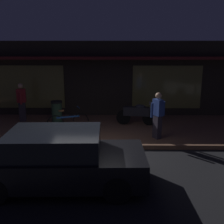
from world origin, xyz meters
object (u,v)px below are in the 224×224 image
object	(u,v)px
bicycle_parked	(68,122)
parked_car_near	(59,159)
motorcycle	(137,113)
person_bystander	(158,115)
person_photographer	(22,102)
trash_bin	(57,111)

from	to	relation	value
bicycle_parked	parked_car_near	xyz separation A→B (m)	(0.48, -3.99, 0.20)
motorcycle	person_bystander	xyz separation A→B (m)	(0.58, -1.67, 0.38)
person_bystander	parked_car_near	xyz separation A→B (m)	(-2.87, -3.13, -0.32)
motorcycle	parked_car_near	world-z (taller)	parked_car_near
parked_car_near	person_photographer	bearing A→B (deg)	117.03
person_bystander	trash_bin	world-z (taller)	person_bystander
motorcycle	parked_car_near	xyz separation A→B (m)	(-2.29, -4.80, 0.06)
person_bystander	parked_car_near	bearing A→B (deg)	-132.56
bicycle_parked	parked_car_near	bearing A→B (deg)	-83.18
person_bystander	bicycle_parked	bearing A→B (deg)	165.66
trash_bin	parked_car_near	distance (m)	5.30
person_photographer	motorcycle	bearing A→B (deg)	-5.74
bicycle_parked	person_bystander	world-z (taller)	person_bystander
motorcycle	trash_bin	distance (m)	3.48
motorcycle	person_bystander	size ratio (longest dim) A/B	1.02
trash_bin	motorcycle	bearing A→B (deg)	-6.15
motorcycle	person_photographer	distance (m)	5.04
bicycle_parked	trash_bin	xyz separation A→B (m)	(-0.68, 1.18, 0.11)
trash_bin	parked_car_near	size ratio (longest dim) A/B	0.22
bicycle_parked	parked_car_near	distance (m)	4.02
bicycle_parked	trash_bin	distance (m)	1.37
person_photographer	trash_bin	world-z (taller)	person_photographer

